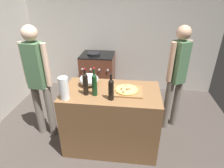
{
  "coord_description": "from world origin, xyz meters",
  "views": [
    {
      "loc": [
        0.4,
        -1.42,
        2.07
      ],
      "look_at": [
        0.14,
        0.79,
        0.95
      ],
      "focal_mm": 29.87,
      "sensor_mm": 36.0,
      "label": 1
    }
  ],
  "objects_px": {
    "paper_towel_roll": "(64,88)",
    "person_in_stripes": "(38,77)",
    "stove": "(98,74)",
    "person_in_red": "(177,74)",
    "wine_bottle_dark": "(85,83)",
    "pizza": "(127,90)",
    "wine_bottle_amber": "(111,89)",
    "wine_bottle_green": "(94,84)",
    "mixing_bowl": "(89,80)"
  },
  "relations": [
    {
      "from": "wine_bottle_amber",
      "to": "stove",
      "type": "distance_m",
      "value": 1.87
    },
    {
      "from": "pizza",
      "to": "wine_bottle_amber",
      "type": "xyz_separation_m",
      "value": [
        -0.18,
        -0.21,
        0.12
      ]
    },
    {
      "from": "wine_bottle_dark",
      "to": "stove",
      "type": "height_order",
      "value": "wine_bottle_dark"
    },
    {
      "from": "pizza",
      "to": "paper_towel_roll",
      "type": "relative_size",
      "value": 1.03
    },
    {
      "from": "wine_bottle_green",
      "to": "stove",
      "type": "distance_m",
      "value": 1.76
    },
    {
      "from": "paper_towel_roll",
      "to": "wine_bottle_dark",
      "type": "height_order",
      "value": "wine_bottle_dark"
    },
    {
      "from": "wine_bottle_dark",
      "to": "person_in_stripes",
      "type": "bearing_deg",
      "value": 162.15
    },
    {
      "from": "stove",
      "to": "person_in_red",
      "type": "distance_m",
      "value": 1.76
    },
    {
      "from": "paper_towel_roll",
      "to": "wine_bottle_green",
      "type": "relative_size",
      "value": 0.8
    },
    {
      "from": "mixing_bowl",
      "to": "wine_bottle_amber",
      "type": "xyz_separation_m",
      "value": [
        0.35,
        -0.34,
        0.06
      ]
    },
    {
      "from": "pizza",
      "to": "wine_bottle_green",
      "type": "xyz_separation_m",
      "value": [
        -0.39,
        -0.13,
        0.12
      ]
    },
    {
      "from": "mixing_bowl",
      "to": "person_in_stripes",
      "type": "distance_m",
      "value": 0.72
    },
    {
      "from": "paper_towel_roll",
      "to": "person_in_red",
      "type": "xyz_separation_m",
      "value": [
        1.45,
        0.8,
        -0.09
      ]
    },
    {
      "from": "person_in_stripes",
      "to": "wine_bottle_dark",
      "type": "bearing_deg",
      "value": -17.85
    },
    {
      "from": "stove",
      "to": "mixing_bowl",
      "type": "bearing_deg",
      "value": -83.96
    },
    {
      "from": "paper_towel_roll",
      "to": "person_in_stripes",
      "type": "height_order",
      "value": "person_in_stripes"
    },
    {
      "from": "mixing_bowl",
      "to": "stove",
      "type": "distance_m",
      "value": 1.47
    },
    {
      "from": "wine_bottle_green",
      "to": "wine_bottle_dark",
      "type": "bearing_deg",
      "value": 178.57
    },
    {
      "from": "person_in_red",
      "to": "paper_towel_roll",
      "type": "bearing_deg",
      "value": -151.02
    },
    {
      "from": "wine_bottle_amber",
      "to": "person_in_stripes",
      "type": "distance_m",
      "value": 1.12
    },
    {
      "from": "wine_bottle_green",
      "to": "person_in_stripes",
      "type": "height_order",
      "value": "person_in_stripes"
    },
    {
      "from": "person_in_stripes",
      "to": "person_in_red",
      "type": "relative_size",
      "value": 1.02
    },
    {
      "from": "wine_bottle_dark",
      "to": "stove",
      "type": "bearing_deg",
      "value": 95.79
    },
    {
      "from": "mixing_bowl",
      "to": "person_in_red",
      "type": "xyz_separation_m",
      "value": [
        1.25,
        0.41,
        -0.03
      ]
    },
    {
      "from": "wine_bottle_amber",
      "to": "wine_bottle_green",
      "type": "xyz_separation_m",
      "value": [
        -0.21,
        0.08,
        0.01
      ]
    },
    {
      "from": "wine_bottle_dark",
      "to": "person_in_red",
      "type": "xyz_separation_m",
      "value": [
        1.23,
        0.66,
        -0.11
      ]
    },
    {
      "from": "person_in_stripes",
      "to": "person_in_red",
      "type": "height_order",
      "value": "person_in_stripes"
    },
    {
      "from": "wine_bottle_amber",
      "to": "mixing_bowl",
      "type": "bearing_deg",
      "value": 135.46
    },
    {
      "from": "mixing_bowl",
      "to": "stove",
      "type": "height_order",
      "value": "mixing_bowl"
    },
    {
      "from": "person_in_stripes",
      "to": "mixing_bowl",
      "type": "bearing_deg",
      "value": 1.44
    },
    {
      "from": "person_in_stripes",
      "to": "paper_towel_roll",
      "type": "bearing_deg",
      "value": -36.07
    },
    {
      "from": "wine_bottle_amber",
      "to": "wine_bottle_green",
      "type": "distance_m",
      "value": 0.23
    },
    {
      "from": "wine_bottle_dark",
      "to": "person_in_stripes",
      "type": "xyz_separation_m",
      "value": [
        -0.74,
        0.24,
        -0.07
      ]
    },
    {
      "from": "stove",
      "to": "person_in_stripes",
      "type": "xyz_separation_m",
      "value": [
        -0.58,
        -1.38,
        0.53
      ]
    },
    {
      "from": "paper_towel_roll",
      "to": "person_in_stripes",
      "type": "distance_m",
      "value": 0.64
    },
    {
      "from": "pizza",
      "to": "stove",
      "type": "xyz_separation_m",
      "value": [
        -0.67,
        1.5,
        -0.47
      ]
    },
    {
      "from": "paper_towel_roll",
      "to": "wine_bottle_amber",
      "type": "xyz_separation_m",
      "value": [
        0.55,
        0.05,
        0.0
      ]
    },
    {
      "from": "wine_bottle_amber",
      "to": "stove",
      "type": "relative_size",
      "value": 0.35
    },
    {
      "from": "mixing_bowl",
      "to": "wine_bottle_dark",
      "type": "bearing_deg",
      "value": -85.57
    },
    {
      "from": "wine_bottle_green",
      "to": "wine_bottle_dark",
      "type": "distance_m",
      "value": 0.11
    },
    {
      "from": "wine_bottle_dark",
      "to": "person_in_stripes",
      "type": "height_order",
      "value": "person_in_stripes"
    },
    {
      "from": "wine_bottle_green",
      "to": "person_in_red",
      "type": "xyz_separation_m",
      "value": [
        1.11,
        0.67,
        -0.1
      ]
    },
    {
      "from": "wine_bottle_green",
      "to": "pizza",
      "type": "bearing_deg",
      "value": 18.15
    },
    {
      "from": "stove",
      "to": "wine_bottle_amber",
      "type": "bearing_deg",
      "value": -73.94
    },
    {
      "from": "pizza",
      "to": "person_in_stripes",
      "type": "bearing_deg",
      "value": 174.78
    },
    {
      "from": "mixing_bowl",
      "to": "wine_bottle_green",
      "type": "bearing_deg",
      "value": -62.97
    },
    {
      "from": "pizza",
      "to": "person_in_stripes",
      "type": "distance_m",
      "value": 1.25
    },
    {
      "from": "pizza",
      "to": "stove",
      "type": "height_order",
      "value": "pizza"
    },
    {
      "from": "pizza",
      "to": "stove",
      "type": "bearing_deg",
      "value": 114.04
    },
    {
      "from": "stove",
      "to": "person_in_stripes",
      "type": "bearing_deg",
      "value": -112.67
    }
  ]
}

